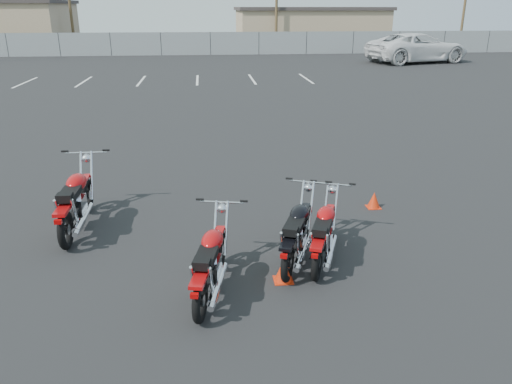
{
  "coord_description": "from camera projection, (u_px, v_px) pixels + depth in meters",
  "views": [
    {
      "loc": [
        -0.66,
        -7.68,
        3.76
      ],
      "look_at": [
        0.2,
        0.6,
        0.65
      ],
      "focal_mm": 35.0,
      "sensor_mm": 36.0,
      "label": 1
    }
  ],
  "objects": [
    {
      "name": "training_cone_near",
      "position": [
        374.0,
        200.0,
        9.87
      ],
      "size": [
        0.27,
        0.27,
        0.32
      ],
      "color": "red",
      "rests_on": "ground"
    },
    {
      "name": "motorcycle_second_black",
      "position": [
        298.0,
        232.0,
        7.75
      ],
      "size": [
        1.14,
        2.02,
        1.01
      ],
      "color": "black",
      "rests_on": "ground"
    },
    {
      "name": "motorcycle_front_red",
      "position": [
        76.0,
        201.0,
        8.82
      ],
      "size": [
        0.91,
        2.36,
        1.15
      ],
      "color": "black",
      "rests_on": "ground"
    },
    {
      "name": "motorcycle_rear_red",
      "position": [
        324.0,
        233.0,
        7.77
      ],
      "size": [
        1.1,
        1.96,
        0.97
      ],
      "color": "black",
      "rests_on": "ground"
    },
    {
      "name": "parking_line_stripes",
      "position": [
        169.0,
        80.0,
        26.93
      ],
      "size": [
        15.12,
        4.0,
        0.01
      ],
      "color": "silver",
      "rests_on": "ground"
    },
    {
      "name": "ground",
      "position": [
        248.0,
        240.0,
        8.54
      ],
      "size": [
        120.0,
        120.0,
        0.0
      ],
      "primitive_type": "plane",
      "color": "black",
      "rests_on": "ground"
    },
    {
      "name": "training_cone_extra",
      "position": [
        283.0,
        270.0,
        7.22
      ],
      "size": [
        0.28,
        0.28,
        0.33
      ],
      "color": "red",
      "rests_on": "ground"
    },
    {
      "name": "chainlink_fence",
      "position": [
        210.0,
        44.0,
        40.84
      ],
      "size": [
        80.06,
        0.06,
        1.8
      ],
      "color": "gray",
      "rests_on": "ground"
    },
    {
      "name": "tan_building_east",
      "position": [
        309.0,
        27.0,
        49.86
      ],
      "size": [
        14.4,
        9.4,
        3.7
      ],
      "color": "tan",
      "rests_on": "ground"
    },
    {
      "name": "motorcycle_third_red",
      "position": [
        211.0,
        262.0,
        6.84
      ],
      "size": [
        0.88,
        2.05,
        1.01
      ],
      "color": "black",
      "rests_on": "ground"
    },
    {
      "name": "white_van",
      "position": [
        418.0,
        39.0,
        35.05
      ],
      "size": [
        5.35,
        8.95,
        3.18
      ],
      "primitive_type": "imported",
      "rotation": [
        0.0,
        0.0,
        1.83
      ],
      "color": "silver",
      "rests_on": "ground"
    }
  ]
}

